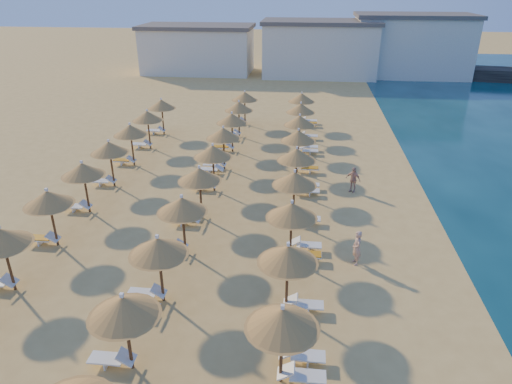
# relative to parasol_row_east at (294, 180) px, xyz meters

# --- Properties ---
(ground) EXTENTS (220.00, 220.00, 0.00)m
(ground) POSITION_rel_parasol_row_east_xyz_m (-1.88, -3.02, -2.59)
(ground) COLOR #DCAF60
(ground) RESTS_ON ground
(hotel_blocks) EXTENTS (45.13, 9.90, 8.10)m
(hotel_blocks) POSITION_rel_parasol_row_east_xyz_m (1.39, 43.76, 1.12)
(hotel_blocks) COLOR white
(hotel_blocks) RESTS_ON ground
(parasol_row_east) EXTENTS (2.41, 39.13, 3.16)m
(parasol_row_east) POSITION_rel_parasol_row_east_xyz_m (0.00, 0.00, 0.00)
(parasol_row_east) COLOR brown
(parasol_row_east) RESTS_ON ground
(parasol_row_west) EXTENTS (2.41, 39.13, 3.16)m
(parasol_row_west) POSITION_rel_parasol_row_east_xyz_m (-5.12, 0.00, 0.00)
(parasol_row_west) COLOR brown
(parasol_row_west) RESTS_ON ground
(parasol_row_inland) EXTENTS (2.41, 28.11, 3.16)m
(parasol_row_inland) POSITION_rel_parasol_row_east_xyz_m (-11.73, 1.84, 0.00)
(parasol_row_inland) COLOR brown
(parasol_row_inland) RESTS_ON ground
(loungers) EXTENTS (14.74, 38.19, 0.66)m
(loungers) POSITION_rel_parasol_row_east_xyz_m (-4.42, 0.27, -2.24)
(loungers) COLOR white
(loungers) RESTS_ON ground
(beachgoer_a) EXTENTS (0.53, 0.70, 1.72)m
(beachgoer_a) POSITION_rel_parasol_row_east_xyz_m (3.08, -3.68, -1.73)
(beachgoer_a) COLOR tan
(beachgoer_a) RESTS_ON ground
(beachgoer_c) EXTENTS (1.04, 0.83, 1.65)m
(beachgoer_c) POSITION_rel_parasol_row_east_xyz_m (3.57, 4.50, -1.76)
(beachgoer_c) COLOR tan
(beachgoer_c) RESTS_ON ground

